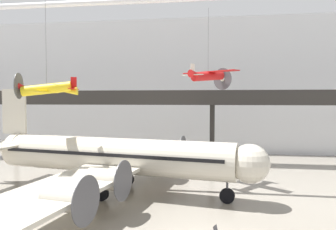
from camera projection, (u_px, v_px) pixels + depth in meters
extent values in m
cube|color=silver|center=(213.00, 86.00, 55.08)|extent=(140.00, 3.00, 22.30)
cube|color=#2D2B28|center=(212.00, 102.00, 45.19)|extent=(110.00, 3.20, 0.90)
cube|color=#2D2B28|center=(212.00, 94.00, 43.62)|extent=(110.00, 0.12, 1.10)
cylinder|color=#2D2B28|center=(16.00, 130.00, 50.77)|extent=(0.70, 0.70, 8.15)
cylinder|color=#2D2B28|center=(212.00, 133.00, 46.36)|extent=(0.70, 0.70, 8.15)
cylinder|color=beige|center=(113.00, 155.00, 31.30)|extent=(23.68, 7.23, 3.40)
sphere|color=beige|center=(250.00, 164.00, 27.37)|extent=(3.33, 3.33, 3.33)
cone|color=beige|center=(5.00, 147.00, 35.27)|extent=(4.87, 3.81, 3.13)
cube|color=black|center=(113.00, 152.00, 31.28)|extent=(22.07, 7.03, 0.31)
cube|color=beige|center=(154.00, 150.00, 39.82)|extent=(7.86, 15.68, 0.28)
cube|color=beige|center=(61.00, 189.00, 22.35)|extent=(7.86, 15.68, 0.28)
cylinder|color=beige|center=(158.00, 154.00, 36.18)|extent=(2.96, 2.06, 1.63)
cylinder|color=#4C4C51|center=(171.00, 155.00, 35.72)|extent=(0.57, 3.07, 3.10)
cylinder|color=beige|center=(171.00, 148.00, 41.03)|extent=(2.96, 2.06, 1.63)
cylinder|color=#4C4C51|center=(183.00, 148.00, 40.57)|extent=(0.57, 3.07, 3.10)
cylinder|color=beige|center=(106.00, 179.00, 24.98)|extent=(2.96, 2.06, 1.63)
cylinder|color=#4C4C51|center=(123.00, 181.00, 24.52)|extent=(0.57, 3.07, 3.10)
cylinder|color=beige|center=(65.00, 199.00, 20.14)|extent=(2.96, 2.06, 1.63)
cylinder|color=#4C4C51|center=(86.00, 201.00, 19.68)|extent=(0.57, 3.07, 3.10)
cube|color=beige|center=(14.00, 111.00, 34.66)|extent=(2.99, 0.69, 4.76)
cube|color=beige|center=(18.00, 143.00, 34.73)|extent=(4.42, 9.21, 0.20)
cylinder|color=#4C4C51|center=(227.00, 189.00, 28.06)|extent=(0.20, 0.20, 1.21)
cylinder|color=black|center=(227.00, 196.00, 28.09)|extent=(1.34, 0.59, 1.30)
cylinder|color=#4C4C51|center=(128.00, 173.00, 33.92)|extent=(0.20, 0.20, 1.21)
cylinder|color=black|center=(128.00, 179.00, 33.95)|extent=(1.34, 0.59, 1.30)
cylinder|color=#4C4C51|center=(101.00, 187.00, 28.75)|extent=(0.20, 0.20, 1.21)
cylinder|color=black|center=(101.00, 194.00, 28.78)|extent=(1.34, 0.59, 1.30)
cylinder|color=yellow|center=(47.00, 89.00, 29.20)|extent=(4.48, 1.84, 1.36)
cone|color=red|center=(21.00, 86.00, 29.02)|extent=(0.88, 0.94, 0.81)
cylinder|color=#4C4C51|center=(19.00, 86.00, 29.01)|extent=(0.55, 2.28, 2.33)
cone|color=yellow|center=(71.00, 92.00, 29.37)|extent=(1.37, 1.01, 0.88)
cube|color=yellow|center=(44.00, 92.00, 29.19)|extent=(2.46, 6.60, 0.10)
cube|color=red|center=(74.00, 83.00, 29.35)|extent=(0.53, 0.17, 1.07)
cube|color=red|center=(74.00, 89.00, 29.38)|extent=(1.03, 2.38, 0.06)
cylinder|color=slate|center=(46.00, 38.00, 28.98)|extent=(0.04, 0.04, 8.08)
cylinder|color=red|center=(208.00, 76.00, 34.48)|extent=(3.51, 4.18, 1.28)
cone|color=silver|center=(222.00, 79.00, 36.13)|extent=(1.12, 1.10, 0.84)
cylinder|color=#4C4C51|center=(222.00, 79.00, 36.24)|extent=(1.95, 1.50, 2.42)
cone|color=red|center=(194.00, 73.00, 32.94)|extent=(1.40, 1.49, 0.88)
cube|color=red|center=(210.00, 72.00, 34.64)|extent=(6.07, 5.00, 0.10)
cube|color=silver|center=(193.00, 69.00, 32.73)|extent=(0.38, 0.47, 1.12)
cube|color=silver|center=(193.00, 75.00, 32.76)|extent=(2.26, 1.91, 0.06)
cylinder|color=slate|center=(208.00, 40.00, 34.29)|extent=(0.04, 0.04, 6.63)
cube|color=#232326|center=(215.00, 229.00, 20.35)|extent=(0.32, 0.74, 0.73)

